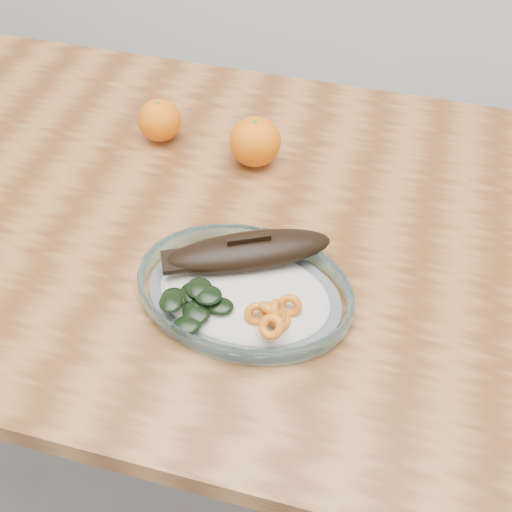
{
  "coord_description": "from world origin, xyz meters",
  "views": [
    {
      "loc": [
        0.25,
        -0.66,
        1.43
      ],
      "look_at": [
        0.09,
        -0.08,
        0.77
      ],
      "focal_mm": 45.0,
      "sensor_mm": 36.0,
      "label": 1
    }
  ],
  "objects_px": {
    "plated_meal": "(244,288)",
    "orange_left": "(160,120)",
    "orange_right": "(255,142)",
    "dining_table": "(216,258)"
  },
  "relations": [
    {
      "from": "plated_meal",
      "to": "orange_right",
      "type": "height_order",
      "value": "orange_right"
    },
    {
      "from": "orange_left",
      "to": "orange_right",
      "type": "distance_m",
      "value": 0.17
    },
    {
      "from": "plated_meal",
      "to": "orange_right",
      "type": "xyz_separation_m",
      "value": [
        -0.06,
        0.28,
        0.02
      ]
    },
    {
      "from": "dining_table",
      "to": "orange_right",
      "type": "relative_size",
      "value": 14.45
    },
    {
      "from": "dining_table",
      "to": "orange_left",
      "type": "height_order",
      "value": "orange_left"
    },
    {
      "from": "orange_left",
      "to": "orange_right",
      "type": "relative_size",
      "value": 0.88
    },
    {
      "from": "plated_meal",
      "to": "orange_right",
      "type": "distance_m",
      "value": 0.28
    },
    {
      "from": "plated_meal",
      "to": "orange_left",
      "type": "relative_size",
      "value": 7.61
    },
    {
      "from": "dining_table",
      "to": "orange_right",
      "type": "xyz_separation_m",
      "value": [
        0.03,
        0.14,
        0.14
      ]
    },
    {
      "from": "dining_table",
      "to": "plated_meal",
      "type": "bearing_deg",
      "value": -57.59
    }
  ]
}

